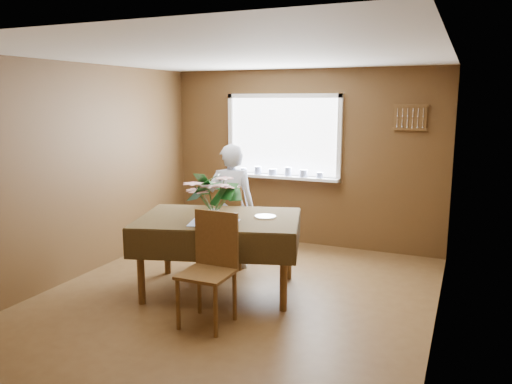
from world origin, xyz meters
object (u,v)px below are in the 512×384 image
at_px(chair_near, 211,264).
at_px(seated_woman, 231,207).
at_px(flower_bouquet, 214,193).
at_px(dining_table, 219,226).
at_px(chair_far, 230,222).

xyz_separation_m(chair_near, seated_woman, (-0.51, 1.47, 0.21)).
bearing_deg(flower_bouquet, dining_table, 106.36).
distance_m(dining_table, chair_near, 0.79).
bearing_deg(chair_far, dining_table, 111.88).
bearing_deg(seated_woman, chair_far, -70.43).
height_order(chair_near, flower_bouquet, flower_bouquet).
height_order(dining_table, chair_far, chair_far).
bearing_deg(chair_near, chair_far, 109.98).
xyz_separation_m(chair_far, seated_woman, (0.04, -0.04, 0.21)).
distance_m(chair_far, chair_near, 1.61).
xyz_separation_m(dining_table, chair_near, (0.28, -0.72, -0.16)).
height_order(chair_near, seated_woman, seated_woman).
bearing_deg(flower_bouquet, chair_far, 107.81).
relative_size(seated_woman, flower_bouquet, 2.75).
height_order(chair_far, chair_near, chair_far).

